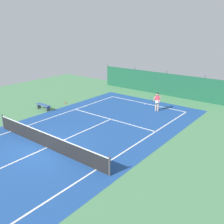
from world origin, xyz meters
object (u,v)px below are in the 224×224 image
object	(u,v)px
tennis_net	(46,140)
tennis_player	(157,101)
courtside_bench	(43,106)
water_bottle	(65,103)
parked_car	(206,89)
tennis_ball_near_player	(87,106)

from	to	relation	value
tennis_net	tennis_player	bearing A→B (deg)	79.86
courtside_bench	water_bottle	size ratio (longest dim) A/B	6.67
parked_car	water_bottle	xyz separation A→B (m)	(-9.75, -11.08, -0.72)
parked_car	courtside_bench	distance (m)	16.77
tennis_player	water_bottle	distance (m)	8.82
tennis_ball_near_player	courtside_bench	size ratio (longest dim) A/B	0.04
tennis_ball_near_player	tennis_net	bearing A→B (deg)	-62.80
tennis_ball_near_player	parked_car	distance (m)	12.86
parked_car	courtside_bench	world-z (taller)	parked_car
tennis_player	parked_car	xyz separation A→B (m)	(1.76, 7.44, -0.12)
tennis_net	courtside_bench	world-z (taller)	tennis_net
tennis_ball_near_player	parked_car	xyz separation A→B (m)	(7.63, 10.32, 0.81)
water_bottle	parked_car	bearing A→B (deg)	48.65
tennis_ball_near_player	water_bottle	world-z (taller)	water_bottle
tennis_net	parked_car	bearing A→B (deg)	78.54
water_bottle	tennis_player	bearing A→B (deg)	24.49
tennis_player	tennis_ball_near_player	size ratio (longest dim) A/B	24.85
tennis_player	water_bottle	xyz separation A→B (m)	(-7.99, -3.64, -0.84)
tennis_ball_near_player	courtside_bench	bearing A→B (deg)	-126.52
water_bottle	tennis_net	bearing A→B (deg)	-48.79
tennis_net	parked_car	size ratio (longest dim) A/B	2.36
courtside_bench	water_bottle	distance (m)	2.42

